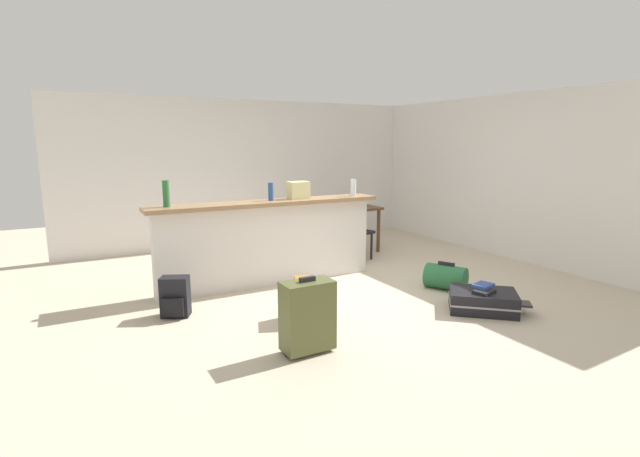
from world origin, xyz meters
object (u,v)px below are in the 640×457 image
duffel_bag_green (446,277)px  book_stack (484,288)px  bottle_blue (271,192)px  backpack_black (175,298)px  grocery_bag (298,190)px  dining_chair_near_partition (353,226)px  suitcase_flat_black (483,301)px  bottle_clear (353,188)px  dining_table (342,212)px  suitcase_upright_olive (308,315)px  bottle_green (166,194)px  backpack_orange (306,300)px

duffel_bag_green → book_stack: size_ratio=1.69×
bottle_blue → backpack_black: bearing=-155.5°
bottle_blue → grocery_bag: size_ratio=0.86×
bottle_blue → dining_chair_near_partition: 1.83m
suitcase_flat_black → duffel_bag_green: size_ratio=1.49×
grocery_bag → book_stack: grocery_bag is taller
bottle_clear → backpack_black: bearing=-168.1°
bottle_blue → backpack_black: (-1.34, -0.61, -0.97)m
dining_table → bottle_blue: bearing=-146.9°
suitcase_upright_olive → backpack_black: suitcase_upright_olive is taller
bottle_clear → dining_table: (0.56, 1.20, -0.53)m
dining_table → duffel_bag_green: (0.06, -2.37, -0.50)m
bottle_green → suitcase_upright_olive: (0.74, -2.03, -0.88)m
suitcase_upright_olive → duffel_bag_green: bearing=18.4°
dining_chair_near_partition → suitcase_upright_olive: size_ratio=1.39×
bottle_green → book_stack: 3.61m
duffel_bag_green → grocery_bag: bearing=137.3°
dining_chair_near_partition → grocery_bag: bearing=-154.4°
dining_chair_near_partition → bottle_clear: bearing=-123.0°
dining_chair_near_partition → duffel_bag_green: 1.90m
suitcase_upright_olive → backpack_orange: size_ratio=1.60×
bottle_green → grocery_bag: size_ratio=1.15×
suitcase_upright_olive → suitcase_flat_black: bearing=-0.1°
dining_chair_near_partition → dining_table: bearing=77.8°
bottle_green → suitcase_flat_black: size_ratio=0.35×
dining_chair_near_partition → suitcase_flat_black: dining_chair_near_partition is taller
dining_chair_near_partition → bottle_blue: bearing=-159.4°
bottle_blue → suitcase_flat_black: bearing=-51.8°
suitcase_upright_olive → backpack_black: (-0.82, 1.40, -0.13)m
dining_chair_near_partition → suitcase_upright_olive: (-2.12, -2.61, -0.19)m
dining_table → bottle_clear: bearing=-114.8°
bottle_blue → dining_table: (1.71, 1.12, -0.53)m
grocery_bag → backpack_orange: bearing=-113.2°
book_stack → bottle_green: bearing=144.4°
grocery_bag → dining_table: size_ratio=0.24×
duffel_bag_green → book_stack: bearing=-103.9°
bottle_green → backpack_black: bearing=-97.7°
grocery_bag → backpack_black: grocery_bag is taller
bottle_green → duffel_bag_green: (3.02, -1.27, -1.06)m
bottle_clear → dining_chair_near_partition: (0.44, 0.69, -0.66)m
dining_chair_near_partition → duffel_bag_green: dining_chair_near_partition is taller
bottle_green → suitcase_flat_black: bearing=-35.6°
dining_table → backpack_black: (-3.05, -1.72, -0.44)m
backpack_orange → book_stack: (1.76, -0.70, 0.05)m
bottle_green → bottle_blue: bearing=-0.7°
bottle_green → suitcase_upright_olive: size_ratio=0.45×
grocery_bag → duffel_bag_green: grocery_bag is taller
grocery_bag → backpack_black: (-1.73, -0.63, -0.97)m
dining_chair_near_partition → backpack_black: bearing=-157.6°
bottle_blue → book_stack: 2.72m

